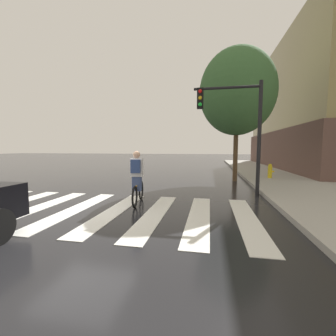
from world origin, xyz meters
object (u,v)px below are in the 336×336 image
Objects in this scene: cyclist at (137,178)px; fire_hydrant at (270,171)px; street_tree_near at (237,92)px; traffic_light_near at (236,119)px.

cyclist is 2.18× the size of fire_hydrant.
fire_hydrant is at bearing 14.96° from street_tree_near.
cyclist is 8.30m from fire_hydrant.
cyclist is at bearing -147.11° from traffic_light_near.
traffic_light_near is 5.38× the size of fire_hydrant.
cyclist is 7.76m from street_tree_near.
traffic_light_near is 5.31m from fire_hydrant.
traffic_light_near is 0.60× the size of street_tree_near.
street_tree_near is at bearing 83.57° from traffic_light_near.
traffic_light_near is at bearing -96.43° from street_tree_near.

